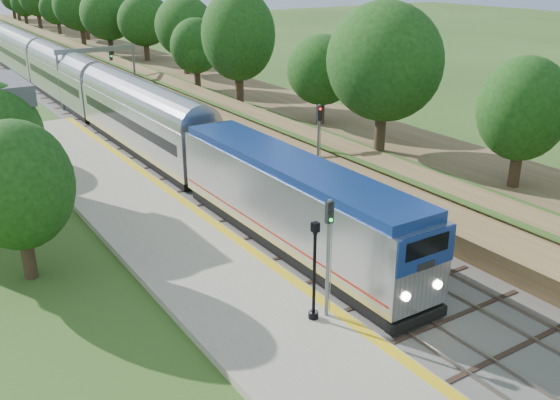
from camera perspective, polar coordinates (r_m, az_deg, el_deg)
ground at (r=25.03m, az=21.30°, el=-16.56°), size 320.00×320.00×0.00m
trackbed at (r=74.61m, az=-17.58°, el=8.87°), size 9.50×170.00×0.28m
platform at (r=32.61m, az=-7.71°, el=-5.51°), size 6.40×68.00×0.38m
yellow_stripe at (r=33.68m, az=-3.35°, el=-4.06°), size 0.55×68.00×0.01m
embankment at (r=76.85m, az=-11.68°, el=11.19°), size 10.64×170.00×11.70m
signal_gantry at (r=69.19m, az=-16.44°, el=12.11°), size 8.40×0.38×6.20m
trees_behind_platform at (r=33.43m, az=-20.87°, el=1.99°), size 7.82×53.32×7.21m
train at (r=92.77m, az=-22.47°, el=12.00°), size 3.23×151.45×4.75m
lamppost_far at (r=26.19m, az=3.15°, el=-7.02°), size 0.44×0.44×4.44m
signal_platform at (r=25.87m, az=4.44°, el=-4.22°), size 0.31×0.25×5.34m
signal_farside at (r=40.81m, az=3.54°, el=5.54°), size 0.33×0.26×5.95m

